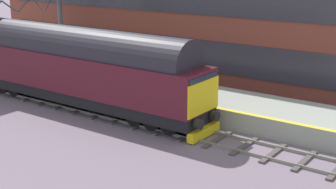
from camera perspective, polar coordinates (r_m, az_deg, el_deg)
The scene contains 7 objects.
ground_plane at distance 26.21m, azimuth -3.77°, elevation -3.06°, with size 140.00×140.00×0.00m, color slate.
track_main at distance 26.19m, azimuth -3.77°, elevation -2.95°, with size 2.50×60.00×0.15m.
station_platform at distance 28.79m, azimuth 0.76°, elevation -0.24°, with size 4.00×44.00×1.01m.
diesel_locomotive at distance 28.43m, azimuth -10.67°, elevation 3.38°, with size 2.74×17.50×4.68m.
platform_number_sign at distance 25.43m, azimuth 3.64°, elevation 1.75°, with size 0.10×0.44×1.94m.
waiting_passenger at distance 27.67m, azimuth -0.71°, elevation 2.29°, with size 0.43×0.49×1.64m.
overhead_footbridge at distance 35.60m, azimuth -17.95°, elevation 10.33°, with size 9.30×2.00×6.21m.
Camera 1 is at (-19.08, -15.85, 8.45)m, focal length 52.50 mm.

